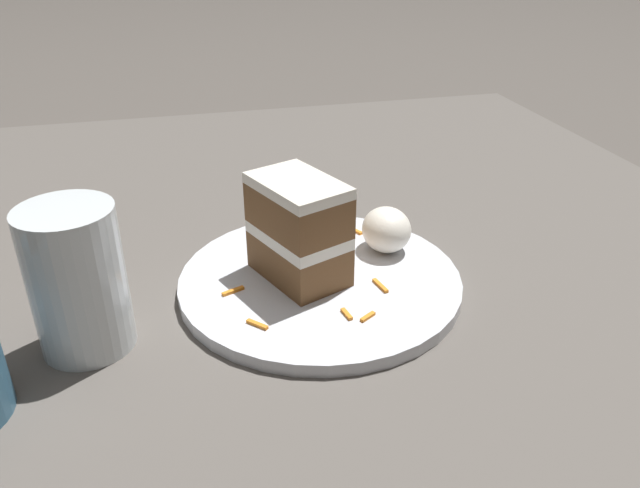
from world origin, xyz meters
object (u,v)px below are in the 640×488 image
at_px(orange_garnish, 301,227).
at_px(drinking_glass, 79,289).
at_px(plate, 320,281).
at_px(cream_dollop, 386,230).
at_px(cake_slice, 299,231).

bearing_deg(orange_garnish, drinking_glass, -57.01).
distance_m(plate, orange_garnish, 0.10).
height_order(plate, cream_dollop, cream_dollop).
bearing_deg(orange_garnish, cream_dollop, 49.19).
height_order(plate, cake_slice, cake_slice).
bearing_deg(drinking_glass, cake_slice, 102.36).
height_order(cake_slice, orange_garnish, cake_slice).
distance_m(cream_dollop, drinking_glass, 0.31).
relative_size(cream_dollop, drinking_glass, 0.44).
relative_size(plate, cake_slice, 2.49).
relative_size(cake_slice, cream_dollop, 1.97).
bearing_deg(cake_slice, orange_garnish, -125.49).
distance_m(cream_dollop, orange_garnish, 0.10).
bearing_deg(cake_slice, cream_dollop, 176.18).
bearing_deg(cake_slice, drinking_glass, -9.82).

